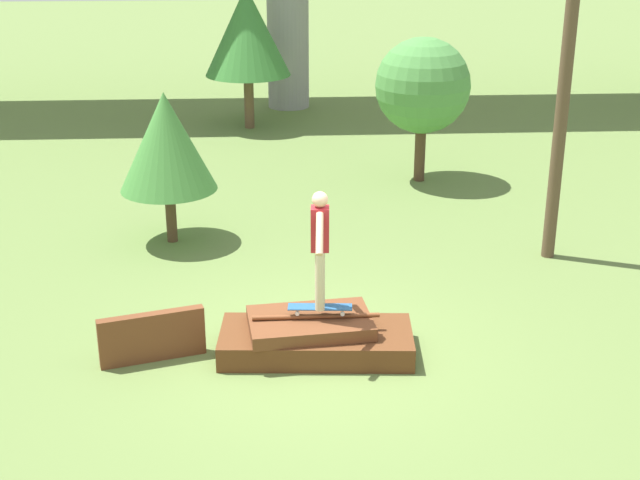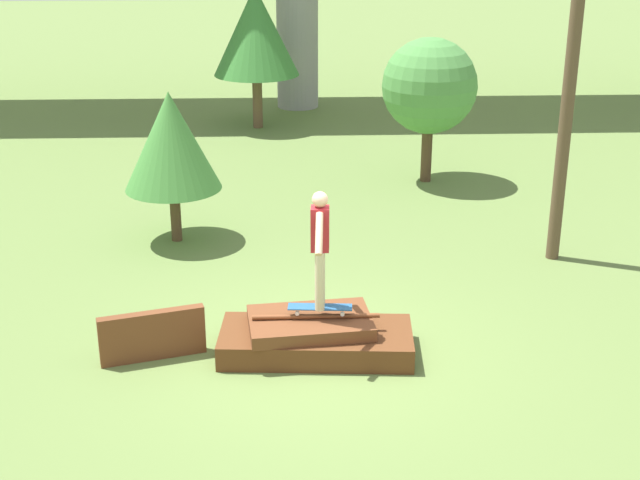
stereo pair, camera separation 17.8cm
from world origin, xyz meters
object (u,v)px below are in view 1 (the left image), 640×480
(tree_behind_left, at_px, (423,86))
(tree_mid_back, at_px, (166,142))
(skater, at_px, (320,243))
(skateboard, at_px, (320,307))
(tree_behind_right, at_px, (247,32))

(tree_behind_left, xyz_separation_m, tree_mid_back, (-4.65, -3.11, -0.22))
(skater, relative_size, tree_mid_back, 0.60)
(skater, bearing_deg, tree_behind_left, 71.24)
(tree_behind_left, distance_m, tree_mid_back, 5.60)
(skateboard, relative_size, tree_behind_right, 0.24)
(tree_mid_back, bearing_deg, tree_behind_left, 33.79)
(tree_behind_left, bearing_deg, skateboard, -108.76)
(skateboard, relative_size, tree_behind_left, 0.28)
(skateboard, relative_size, skater, 0.54)
(tree_behind_left, xyz_separation_m, tree_behind_right, (-3.49, 4.55, 0.42))
(skateboard, bearing_deg, tree_mid_back, 119.33)
(skater, xyz_separation_m, tree_behind_right, (-1.08, 11.65, 0.85))
(skateboard, bearing_deg, tree_behind_left, 71.24)
(skater, distance_m, tree_behind_left, 7.51)
(tree_behind_right, relative_size, tree_mid_back, 1.35)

